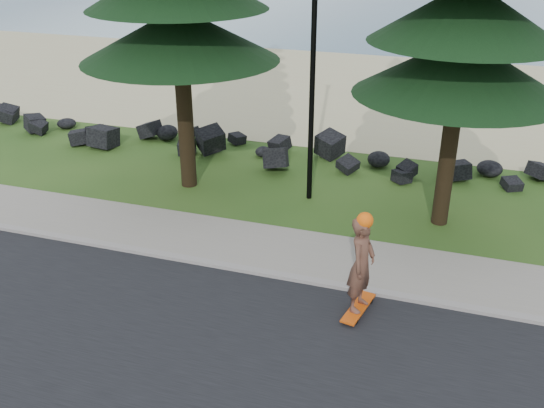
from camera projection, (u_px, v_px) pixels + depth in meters
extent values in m
plane|color=#274B17|center=(273.00, 254.00, 13.87)|extent=(160.00, 160.00, 0.00)
cube|color=black|center=(191.00, 386.00, 10.01)|extent=(160.00, 7.00, 0.02)
cube|color=gray|center=(261.00, 272.00, 13.08)|extent=(160.00, 0.20, 0.10)
cube|color=gray|center=(276.00, 249.00, 14.03)|extent=(160.00, 2.00, 0.08)
cube|color=tan|center=(375.00, 92.00, 26.29)|extent=(160.00, 15.00, 0.01)
cylinder|color=black|center=(313.00, 51.00, 14.87)|extent=(0.14, 0.14, 8.00)
cube|color=#D04A0C|center=(358.00, 308.00, 11.81)|extent=(0.51, 1.20, 0.04)
imported|color=brown|center=(362.00, 264.00, 11.38)|extent=(0.59, 0.78, 1.94)
sphere|color=#FF600E|center=(365.00, 220.00, 10.98)|extent=(0.31, 0.31, 0.31)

